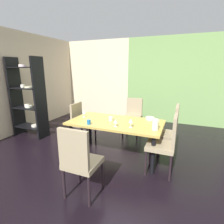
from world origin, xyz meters
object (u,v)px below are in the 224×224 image
object	(u,v)px
wine_glass_near_shelf	(115,121)
cup_east	(89,122)
chair_right_near	(166,142)
pitcher_near_window	(155,124)
wine_glass_south	(84,112)
chair_left_far	(81,120)
wine_glass_corner	(131,121)
cup_right	(111,119)
serving_bowl_rear	(150,118)
dining_table	(116,125)
wine_glass_north	(156,121)
display_shelf	(28,98)
chair_right_far	(169,130)
chair_head_far	(133,114)
chair_head_near	(79,160)

from	to	relation	value
wine_glass_near_shelf	cup_east	distance (m)	0.51
chair_right_near	pitcher_near_window	xyz separation A→B (m)	(-0.20, 0.09, 0.24)
wine_glass_south	chair_left_far	bearing A→B (deg)	133.94
cup_east	chair_left_far	bearing A→B (deg)	131.94
wine_glass_near_shelf	wine_glass_corner	world-z (taller)	wine_glass_corner
wine_glass_corner	chair_left_far	bearing A→B (deg)	158.87
chair_left_far	wine_glass_corner	bearing A→B (deg)	68.87
wine_glass_corner	cup_right	size ratio (longest dim) A/B	1.94
chair_left_far	wine_glass_corner	xyz separation A→B (m)	(1.34, -0.52, 0.29)
wine_glass_near_shelf	serving_bowl_rear	xyz separation A→B (m)	(0.49, 0.67, -0.07)
wine_glass_south	cup_right	xyz separation A→B (m)	(0.63, -0.04, -0.06)
dining_table	chair_left_far	world-z (taller)	chair_left_far
chair_left_far	wine_glass_north	size ratio (longest dim) A/B	5.66
display_shelf	wine_glass_north	xyz separation A→B (m)	(3.21, -0.23, -0.16)
chair_right_far	wine_glass_corner	distance (m)	0.84
pitcher_near_window	chair_left_far	bearing A→B (deg)	164.85
wine_glass_north	wine_glass_near_shelf	bearing A→B (deg)	-160.47
wine_glass_north	pitcher_near_window	size ratio (longest dim) A/B	0.90
chair_left_far	wine_glass_south	world-z (taller)	chair_left_far
cup_right	cup_east	bearing A→B (deg)	-128.48
dining_table	chair_head_far	size ratio (longest dim) A/B	1.88
dining_table	wine_glass_south	size ratio (longest dim) A/B	12.24
dining_table	display_shelf	xyz separation A→B (m)	(-2.44, 0.17, 0.36)
chair_head_near	wine_glass_north	world-z (taller)	chair_head_near
display_shelf	serving_bowl_rear	xyz separation A→B (m)	(3.03, 0.20, -0.26)
display_shelf	wine_glass_near_shelf	world-z (taller)	display_shelf
dining_table	chair_head_near	bearing A→B (deg)	-90.24
cup_right	chair_right_far	bearing A→B (deg)	14.19
wine_glass_north	pitcher_near_window	distance (m)	0.14
chair_left_far	wine_glass_north	world-z (taller)	chair_left_far
cup_east	chair_right_far	bearing A→B (deg)	24.84
chair_head_far	chair_head_near	bearing A→B (deg)	90.12
chair_left_far	wine_glass_north	xyz separation A→B (m)	(1.74, -0.34, 0.30)
chair_right_far	wine_glass_south	size ratio (longest dim) A/B	7.29
chair_head_far	wine_glass_north	size ratio (longest dim) A/B	5.72
chair_right_far	chair_head_near	world-z (taller)	chair_right_far
chair_head_far	display_shelf	size ratio (longest dim) A/B	0.48
chair_head_near	wine_glass_near_shelf	world-z (taller)	chair_head_near
serving_bowl_rear	pitcher_near_window	size ratio (longest dim) A/B	0.96
chair_right_far	cup_east	size ratio (longest dim) A/B	12.82
dining_table	display_shelf	distance (m)	2.47
chair_head_far	wine_glass_north	xyz separation A→B (m)	(0.78, -1.35, 0.29)
chair_head_far	wine_glass_south	bearing A→B (deg)	59.79
chair_left_far	wine_glass_corner	size ratio (longest dim) A/B	5.92
pitcher_near_window	chair_head_far	bearing A→B (deg)	118.07
chair_head_near	wine_glass_near_shelf	distance (m)	1.04
chair_left_far	pitcher_near_window	world-z (taller)	chair_left_far
chair_right_near	wine_glass_north	xyz separation A→B (m)	(-0.21, 0.22, 0.27)
serving_bowl_rear	wine_glass_near_shelf	bearing A→B (deg)	-126.14
wine_glass_north	pitcher_near_window	bearing A→B (deg)	-82.63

